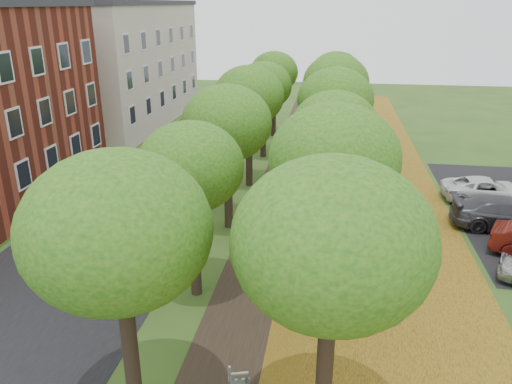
% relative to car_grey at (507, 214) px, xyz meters
% --- Properties ---
extents(street_asphalt, '(8.00, 70.00, 0.01)m').
position_rel_car_grey_xyz_m(street_asphalt, '(-18.50, 1.17, -0.75)').
color(street_asphalt, black).
rests_on(street_asphalt, ground).
extents(footpath, '(3.20, 70.00, 0.01)m').
position_rel_car_grey_xyz_m(footpath, '(-11.00, 1.17, -0.75)').
color(footpath, black).
rests_on(footpath, ground).
extents(leaf_verge, '(7.50, 70.00, 0.01)m').
position_rel_car_grey_xyz_m(leaf_verge, '(-6.00, 1.17, -0.74)').
color(leaf_verge, '#A17C1D').
rests_on(leaf_verge, ground).
extents(tree_row_west, '(4.03, 34.03, 6.75)m').
position_rel_car_grey_xyz_m(tree_row_west, '(-13.20, 1.17, 4.26)').
color(tree_row_west, black).
rests_on(tree_row_west, ground).
extents(tree_row_east, '(4.03, 34.03, 6.75)m').
position_rel_car_grey_xyz_m(tree_row_east, '(-8.40, 1.17, 4.26)').
color(tree_row_east, black).
rests_on(tree_row_east, ground).
extents(building_cream, '(10.30, 20.30, 10.40)m').
position_rel_car_grey_xyz_m(building_cream, '(-28.00, 19.17, 4.46)').
color(building_cream, beige).
rests_on(building_cream, ground).
extents(car_grey, '(5.22, 2.24, 1.50)m').
position_rel_car_grey_xyz_m(car_grey, '(0.00, 0.00, 0.00)').
color(car_grey, '#38383D').
rests_on(car_grey, ground).
extents(car_white, '(4.76, 2.40, 1.29)m').
position_rel_car_grey_xyz_m(car_white, '(0.00, 3.61, -0.10)').
color(car_white, silver).
rests_on(car_white, ground).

